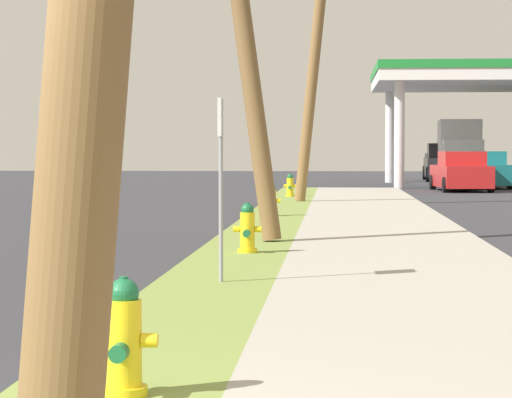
{
  "coord_description": "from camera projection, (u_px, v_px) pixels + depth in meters",
  "views": [
    {
      "loc": [
        2.1,
        -4.83,
        1.65
      ],
      "look_at": [
        0.77,
        13.7,
        0.82
      ],
      "focal_mm": 78.01,
      "sensor_mm": 36.0,
      "label": 1
    }
  ],
  "objects": [
    {
      "name": "street_sign_post",
      "position": [
        221.0,
        151.0,
        12.79
      ],
      "size": [
        0.05,
        0.36,
        2.12
      ],
      "color": "gray",
      "rests_on": "grass_verge"
    },
    {
      "name": "truck_white_at_forecourt",
      "position": [
        460.0,
        153.0,
        54.49
      ],
      "size": [
        2.41,
        6.49,
        3.11
      ],
      "color": "white",
      "rests_on": "ground"
    },
    {
      "name": "car_red_by_near_pump",
      "position": [
        461.0,
        173.0,
        44.06
      ],
      "size": [
        2.17,
        4.6,
        1.57
      ],
      "color": "red",
      "rests_on": "ground"
    },
    {
      "name": "fire_hydrant_second",
      "position": [
        247.0,
        231.0,
        16.47
      ],
      "size": [
        0.42,
        0.38,
        0.74
      ],
      "color": "yellow",
      "rests_on": "grass_verge"
    },
    {
      "name": "truck_black_on_apron",
      "position": [
        445.0,
        163.0,
        58.43
      ],
      "size": [
        2.31,
        5.47,
        1.97
      ],
      "color": "black",
      "rests_on": "ground"
    },
    {
      "name": "fire_hydrant_third",
      "position": [
        271.0,
        202.0,
        25.63
      ],
      "size": [
        0.42,
        0.37,
        0.74
      ],
      "color": "yellow",
      "rests_on": "grass_verge"
    },
    {
      "name": "fire_hydrant_nearest",
      "position": [
        124.0,
        344.0,
        6.89
      ],
      "size": [
        0.42,
        0.38,
        0.74
      ],
      "color": "yellow",
      "rests_on": "grass_verge"
    },
    {
      "name": "car_teal_by_far_pump",
      "position": [
        482.0,
        171.0,
        47.46
      ],
      "size": [
        2.17,
        4.6,
        1.57
      ],
      "color": "#197075",
      "rests_on": "ground"
    },
    {
      "name": "fire_hydrant_fourth",
      "position": [
        290.0,
        187.0,
        36.17
      ],
      "size": [
        0.42,
        0.37,
        0.74
      ],
      "color": "yellow",
      "rests_on": "grass_verge"
    },
    {
      "name": "utility_pole_background",
      "position": [
        318.0,
        24.0,
        32.15
      ],
      "size": [
        1.81,
        1.8,
        10.14
      ],
      "color": "olive",
      "rests_on": "grass_verge"
    }
  ]
}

